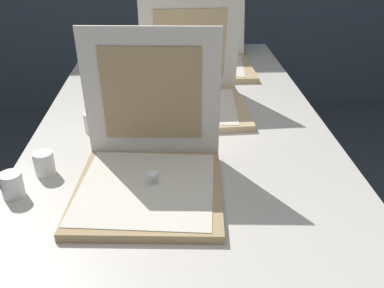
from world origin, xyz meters
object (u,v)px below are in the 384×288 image
Objects in this scene: table at (183,149)px; cup_white_near_center at (44,163)px; cup_white_far at (112,93)px; pizza_box_middle at (193,94)px; cup_white_mid at (93,123)px; pizza_box_front at (149,168)px; pizza_box_back at (210,55)px; cup_white_near_left at (12,185)px.

table is 32.98× the size of cup_white_near_center.
table is 32.98× the size of cup_white_far.
cup_white_mid is at bearing -154.93° from pizza_box_middle.
pizza_box_middle is at bearing 78.39° from pizza_box_front.
pizza_box_back is 6.91× the size of cup_white_far.
cup_white_near_center is at bearing -103.81° from cup_white_far.
cup_white_far and cup_white_mid have the same top height.
cup_white_mid is (0.09, 0.25, 0.00)m from cup_white_near_center.
pizza_box_front is at bearing -105.13° from pizza_box_back.
pizza_box_front is at bearing -58.97° from cup_white_mid.
cup_white_near_center is (-0.38, -0.20, 0.08)m from table.
cup_white_near_center is at bearing 62.51° from cup_white_near_left.
cup_white_near_left is at bearing -145.37° from table.
pizza_box_back is 6.91× the size of cup_white_near_left.
pizza_box_middle is at bearing 47.87° from cup_white_near_left.
cup_white_mid is at bearing -125.32° from pizza_box_back.
pizza_box_front is at bearing -14.73° from cup_white_near_center.
table is at bearing 34.63° from cup_white_near_left.
table is at bearing -102.97° from pizza_box_back.
cup_white_far is at bearing 162.31° from pizza_box_middle.
pizza_box_back is 0.55m from cup_white_far.
cup_white_far is 1.00× the size of cup_white_near_left.
pizza_box_middle is at bearing 79.43° from table.
pizza_box_middle reaches higher than cup_white_near_left.
pizza_box_back is at bearing 55.96° from cup_white_mid.
pizza_box_back reaches higher than cup_white_near_left.
pizza_box_middle is 5.94× the size of cup_white_near_left.
cup_white_near_left is at bearing -117.49° from cup_white_near_center.
table is at bearing -9.97° from cup_white_mid.
cup_white_near_center is (-0.29, 0.08, -0.02)m from pizza_box_front.
table is 0.31m from pizza_box_front.
table is at bearing 74.60° from pizza_box_front.
table is 4.77× the size of pizza_box_back.
cup_white_near_left reaches higher than table.
cup_white_far is 1.00× the size of cup_white_mid.
cup_white_near_left is at bearing -134.95° from pizza_box_middle.
table is at bearing -103.40° from pizza_box_middle.
table is 0.44m from cup_white_near_center.
cup_white_near_left is (-0.18, -0.60, 0.00)m from cup_white_far.
pizza_box_front is at bearing -108.16° from pizza_box_middle.
pizza_box_back is 6.91× the size of cup_white_near_center.
pizza_box_middle is at bearing -14.87° from cup_white_far.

